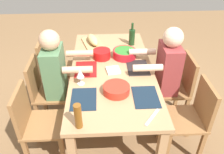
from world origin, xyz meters
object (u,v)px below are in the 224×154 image
object	(u,v)px
serving_bowl_salad	(116,89)
wine_glass	(80,74)
chair_near_left	(192,116)
napkin_stack	(113,70)
beer_bottle	(78,116)
diner_far_center	(59,73)
chair_far_left	(35,122)
chair_far_right	(52,66)
wine_bottle	(132,37)
dining_table	(112,75)
serving_bowl_pasta	(102,54)
chair_near_center	(177,85)
serving_bowl_greens	(125,53)
cutting_board	(93,44)
diner_near_center	(164,70)
chair_far_center	(45,90)
bread_loaf	(93,40)

from	to	relation	value
serving_bowl_salad	wine_glass	size ratio (longest dim) A/B	1.50
chair_near_left	napkin_stack	world-z (taller)	chair_near_left
napkin_stack	beer_bottle	bearing A→B (deg)	158.27
diner_far_center	serving_bowl_salad	world-z (taller)	diner_far_center
serving_bowl_salad	chair_far_left	bearing A→B (deg)	95.93
chair_far_right	wine_bottle	distance (m)	1.11
dining_table	chair_far_left	xyz separation A→B (m)	(-0.50, 0.76, -0.17)
dining_table	serving_bowl_pasta	xyz separation A→B (m)	(0.24, 0.11, 0.14)
chair_far_left	wine_bottle	size ratio (longest dim) A/B	2.93
dining_table	napkin_stack	distance (m)	0.11
chair_near_left	chair_far_right	distance (m)	1.83
serving_bowl_pasta	beer_bottle	size ratio (longest dim) A/B	0.92
dining_table	chair_near_center	size ratio (longest dim) A/B	2.15
chair_far_left	serving_bowl_salad	size ratio (longest dim) A/B	3.41
chair_far_left	beer_bottle	size ratio (longest dim) A/B	3.86
chair_near_left	wine_bottle	distance (m)	1.23
serving_bowl_salad	wine_bottle	distance (m)	1.03
chair_far_left	serving_bowl_greens	distance (m)	1.23
serving_bowl_salad	cutting_board	xyz separation A→B (m)	(1.02, 0.23, -0.03)
chair_far_left	wine_glass	xyz separation A→B (m)	(0.24, -0.44, 0.37)
diner_near_center	serving_bowl_salad	bearing A→B (deg)	126.89
beer_bottle	chair_near_center	bearing A→B (deg)	-51.97
chair_far_left	napkin_stack	xyz separation A→B (m)	(0.45, -0.77, 0.27)
chair_near_center	diner_near_center	world-z (taller)	diner_near_center
cutting_board	dining_table	bearing A→B (deg)	-160.24
chair_near_left	serving_bowl_pasta	size ratio (longest dim) A/B	4.19
chair_far_left	cutting_board	world-z (taller)	chair_far_left
chair_far_right	chair_far_center	xyz separation A→B (m)	(-0.50, 0.00, 0.00)
diner_far_center	wine_glass	size ratio (longest dim) A/B	7.23
chair_near_left	diner_near_center	xyz separation A→B (m)	(0.50, 0.18, 0.21)
chair_near_left	chair_far_center	size ratio (longest dim) A/B	1.00
beer_bottle	serving_bowl_salad	bearing A→B (deg)	-37.90
chair_far_right	wine_bottle	xyz separation A→B (m)	(0.07, -1.05, 0.37)
chair_near_center	napkin_stack	size ratio (longest dim) A/B	6.07
chair_near_center	serving_bowl_salad	size ratio (longest dim) A/B	3.41
chair_near_left	wine_glass	world-z (taller)	wine_glass
diner_near_center	cutting_board	size ratio (longest dim) A/B	3.00
wine_glass	bread_loaf	bearing A→B (deg)	-6.93
chair_near_center	serving_bowl_pasta	bearing A→B (deg)	74.54
diner_near_center	chair_far_center	bearing A→B (deg)	90.00
bread_loaf	beer_bottle	size ratio (longest dim) A/B	1.45
cutting_board	wine_glass	size ratio (longest dim) A/B	2.41
chair_near_left	chair_far_left	xyz separation A→B (m)	(0.00, 1.53, 0.00)
dining_table	wine_bottle	world-z (taller)	wine_bottle
dining_table	wine_glass	bearing A→B (deg)	129.43
napkin_stack	diner_near_center	bearing A→B (deg)	-84.95
chair_near_left	diner_near_center	size ratio (longest dim) A/B	0.71
chair_near_left	chair_far_center	world-z (taller)	same
serving_bowl_pasta	cutting_board	bearing A→B (deg)	16.82
chair_far_right	cutting_board	bearing A→B (deg)	-79.84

